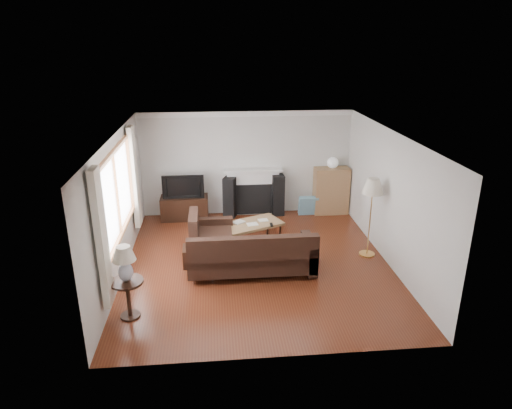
{
  "coord_description": "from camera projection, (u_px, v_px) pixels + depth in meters",
  "views": [
    {
      "loc": [
        -0.77,
        -7.81,
        4.1
      ],
      "look_at": [
        0.0,
        0.3,
        1.1
      ],
      "focal_mm": 32.0,
      "sensor_mm": 36.0,
      "label": 1
    }
  ],
  "objects": [
    {
      "name": "coffee_table",
      "position": [
        252.0,
        233.0,
        9.54
      ],
      "size": [
        1.39,
        1.1,
        0.48
      ],
      "primitive_type": "cube",
      "rotation": [
        0.0,
        0.0,
        0.42
      ],
      "color": "olive",
      "rests_on": "ground"
    },
    {
      "name": "speaker_left",
      "position": [
        230.0,
        197.0,
        10.93
      ],
      "size": [
        0.37,
        0.4,
        0.98
      ],
      "primitive_type": "cube",
      "rotation": [
        0.0,
        0.0,
        -0.34
      ],
      "color": "black",
      "rests_on": "ground"
    },
    {
      "name": "bookshelf",
      "position": [
        331.0,
        191.0,
        11.12
      ],
      "size": [
        0.83,
        0.4,
        1.14
      ],
      "primitive_type": "cube",
      "color": "#976E46",
      "rests_on": "ground"
    },
    {
      "name": "floor_lamp",
      "position": [
        370.0,
        218.0,
        8.86
      ],
      "size": [
        0.46,
        0.46,
        1.59
      ],
      "primitive_type": "cube",
      "rotation": [
        0.0,
        0.0,
        0.14
      ],
      "color": "#C89145",
      "rests_on": "ground"
    },
    {
      "name": "table_lamp",
      "position": [
        125.0,
        264.0,
        6.81
      ],
      "size": [
        0.35,
        0.35,
        0.57
      ],
      "primitive_type": "cube",
      "color": "silver",
      "rests_on": "side_table"
    },
    {
      "name": "sectional_sofa",
      "position": [
        252.0,
        252.0,
        8.32
      ],
      "size": [
        2.5,
        1.83,
        0.81
      ],
      "primitive_type": "cube",
      "color": "black",
      "rests_on": "ground"
    },
    {
      "name": "footstool",
      "position": [
        194.0,
        256.0,
        8.68
      ],
      "size": [
        0.44,
        0.44,
        0.36
      ],
      "primitive_type": "cube",
      "rotation": [
        0.0,
        0.0,
        0.03
      ],
      "color": "black",
      "rests_on": "ground"
    },
    {
      "name": "side_table",
      "position": [
        129.0,
        299.0,
        7.01
      ],
      "size": [
        0.5,
        0.5,
        0.63
      ],
      "primitive_type": "cube",
      "color": "black",
      "rests_on": "ground"
    },
    {
      "name": "fireplace",
      "position": [
        253.0,
        191.0,
        11.06
      ],
      "size": [
        1.4,
        0.26,
        1.15
      ],
      "primitive_type": "cube",
      "color": "white",
      "rests_on": "room"
    },
    {
      "name": "curtain_far",
      "position": [
        135.0,
        177.0,
        9.32
      ],
      "size": [
        0.1,
        0.35,
        2.1
      ],
      "primitive_type": "cube",
      "color": "silver",
      "rests_on": "room"
    },
    {
      "name": "tv_stand",
      "position": [
        185.0,
        208.0,
        10.86
      ],
      "size": [
        1.11,
        0.5,
        0.55
      ],
      "primitive_type": "cube",
      "color": "black",
      "rests_on": "ground"
    },
    {
      "name": "speaker_right",
      "position": [
        278.0,
        195.0,
        11.06
      ],
      "size": [
        0.29,
        0.35,
        1.0
      ],
      "primitive_type": "cube",
      "rotation": [
        0.0,
        0.0,
        0.05
      ],
      "color": "black",
      "rests_on": "ground"
    },
    {
      "name": "television",
      "position": [
        183.0,
        185.0,
        10.67
      ],
      "size": [
        0.97,
        0.13,
        0.56
      ],
      "primitive_type": "imported",
      "color": "black",
      "rests_on": "tv_stand"
    },
    {
      "name": "room",
      "position": [
        258.0,
        202.0,
        8.35
      ],
      "size": [
        5.1,
        5.6,
        2.54
      ],
      "color": "#582413",
      "rests_on": "ground"
    },
    {
      "name": "globe_lamp",
      "position": [
        333.0,
        163.0,
        10.88
      ],
      "size": [
        0.26,
        0.26,
        0.26
      ],
      "primitive_type": "sphere",
      "color": "white",
      "rests_on": "bookshelf"
    },
    {
      "name": "window",
      "position": [
        117.0,
        195.0,
        7.84
      ],
      "size": [
        0.12,
        2.74,
        1.54
      ],
      "primitive_type": "cube",
      "color": "#925C36",
      "rests_on": "room"
    },
    {
      "name": "curtain_near",
      "position": [
        102.0,
        239.0,
        6.48
      ],
      "size": [
        0.1,
        0.35,
        2.1
      ],
      "primitive_type": "cube",
      "color": "silver",
      "rests_on": "room"
    }
  ]
}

